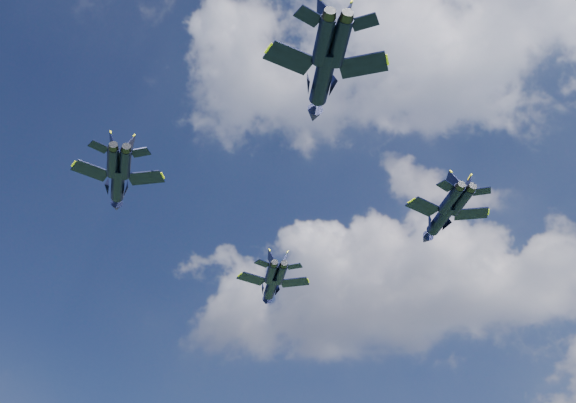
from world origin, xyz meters
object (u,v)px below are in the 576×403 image
at_px(jet_slot, 322,80).
at_px(jet_lead, 271,287).
at_px(jet_right, 440,220).
at_px(jet_left, 118,185).

bearing_deg(jet_slot, jet_lead, 90.71).
distance_m(jet_lead, jet_slot, 42.81).
relative_size(jet_lead, jet_slot, 0.84).
relative_size(jet_lead, jet_right, 0.97).
bearing_deg(jet_lead, jet_left, -134.37).
bearing_deg(jet_right, jet_lead, 129.66).
bearing_deg(jet_slot, jet_left, 138.57).
xyz_separation_m(jet_left, jet_right, (35.38, 21.97, 1.27)).
relative_size(jet_left, jet_right, 0.96).
distance_m(jet_right, jet_slot, 30.50).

